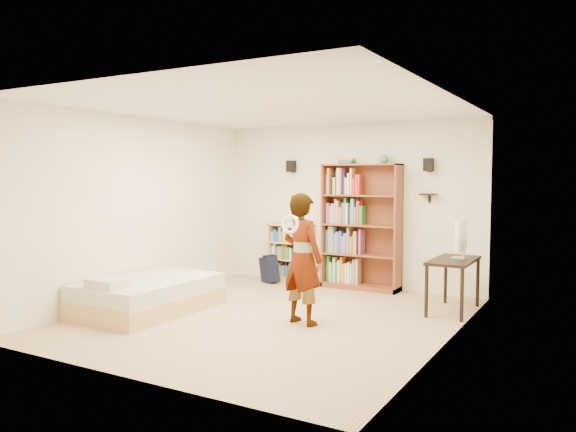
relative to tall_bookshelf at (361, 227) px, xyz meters
The scene contains 14 objects.
ground 2.54m from the tall_bookshelf, 97.26° to the right, with size 4.50×5.00×0.01m, color tan.
room_shell 2.45m from the tall_bookshelf, 97.26° to the right, with size 4.52×5.02×2.71m.
crown_molding 2.86m from the tall_bookshelf, 97.26° to the right, with size 4.50×5.00×0.06m.
speaker_left 1.67m from the tall_bookshelf, behind, with size 0.14×0.12×0.20m, color black.
speaker_right 1.45m from the tall_bookshelf, ahead, with size 0.14×0.12×0.20m, color black.
wall_shelf 1.19m from the tall_bookshelf, ahead, with size 0.25×0.16×0.03m, color black.
tall_bookshelf is the anchor object (origin of this frame).
low_bookshelf 1.41m from the tall_bookshelf, behind, with size 0.80×0.30×1.00m, color tan, non-canonical shape.
computer_desk 1.97m from the tall_bookshelf, 26.09° to the right, with size 0.52×1.05×0.72m, color black, non-canonical shape.
imac 1.87m from the tall_bookshelf, 22.86° to the right, with size 0.11×0.53×0.53m, color white, non-canonical shape.
daybed 3.50m from the tall_bookshelf, 123.95° to the right, with size 1.22×1.88×0.56m, color beige, non-canonical shape.
person 2.39m from the tall_bookshelf, 85.13° to the right, with size 0.59×0.39×1.62m, color black.
wii_wheel 2.70m from the tall_bookshelf, 85.68° to the right, with size 0.23×0.23×0.04m, color white.
navy_bag 1.78m from the tall_bookshelf, behind, with size 0.35×0.22×0.47m, color black, non-canonical shape.
Camera 1 is at (3.74, -6.08, 1.82)m, focal length 35.00 mm.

